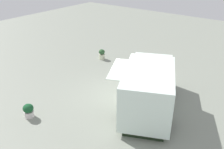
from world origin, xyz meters
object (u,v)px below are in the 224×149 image
object	(u,v)px
food_truck	(149,88)
planter_flowering_near	(28,110)
planter_flowering_far	(102,54)
trash_bin	(138,62)

from	to	relation	value
food_truck	planter_flowering_near	bearing A→B (deg)	-134.84
planter_flowering_far	planter_flowering_near	bearing A→B (deg)	-76.85
planter_flowering_far	trash_bin	xyz separation A→B (m)	(2.84, 0.26, 0.07)
planter_flowering_near	trash_bin	distance (m)	7.59
planter_flowering_far	food_truck	bearing A→B (deg)	-30.87
planter_flowering_near	food_truck	bearing A→B (deg)	45.16
planter_flowering_far	trash_bin	bearing A→B (deg)	5.27
food_truck	trash_bin	size ratio (longest dim) A/B	6.34
food_truck	trash_bin	world-z (taller)	food_truck
food_truck	planter_flowering_far	xyz separation A→B (m)	(-5.58, 3.33, -0.70)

